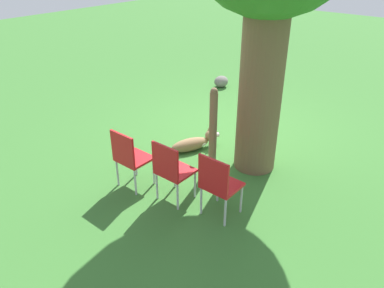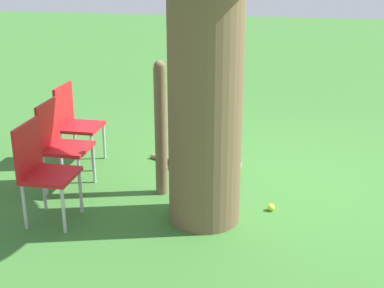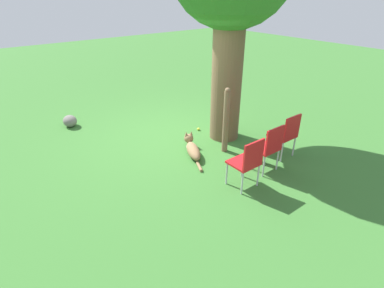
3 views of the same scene
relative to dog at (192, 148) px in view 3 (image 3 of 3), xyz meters
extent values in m
plane|color=#38702D|center=(-0.78, 0.22, -0.12)|extent=(30.00, 30.00, 0.00)
cylinder|color=brown|center=(-0.20, 1.06, 1.27)|extent=(0.63, 0.63, 2.78)
ellipsoid|color=olive|center=(0.08, -0.03, -0.01)|extent=(0.72, 0.49, 0.22)
ellipsoid|color=silver|center=(-0.10, 0.04, -0.02)|extent=(0.30, 0.28, 0.13)
sphere|color=olive|center=(-0.29, 0.13, 0.07)|extent=(0.26, 0.26, 0.20)
cylinder|color=silver|center=(-0.39, 0.18, 0.06)|extent=(0.11, 0.11, 0.08)
cone|color=olive|center=(-0.31, 0.08, 0.19)|extent=(0.06, 0.06, 0.09)
cone|color=olive|center=(-0.27, 0.18, 0.19)|extent=(0.06, 0.06, 0.09)
cylinder|color=olive|center=(0.50, -0.23, -0.09)|extent=(0.31, 0.18, 0.06)
cylinder|color=brown|center=(0.30, 0.60, 0.51)|extent=(0.12, 0.12, 1.27)
sphere|color=brown|center=(0.30, 0.60, 1.16)|extent=(0.11, 0.11, 0.11)
cube|color=red|center=(1.36, 0.01, 0.31)|extent=(0.42, 0.44, 0.04)
cube|color=red|center=(1.56, 0.00, 0.56)|extent=(0.03, 0.44, 0.45)
cylinder|color=#B7B7BC|center=(1.18, -0.18, 0.09)|extent=(0.03, 0.03, 0.42)
cylinder|color=#B7B7BC|center=(1.18, 0.20, 0.09)|extent=(0.03, 0.03, 0.42)
cylinder|color=#B7B7BC|center=(1.54, -0.19, 0.09)|extent=(0.03, 0.03, 0.42)
cylinder|color=#B7B7BC|center=(1.54, 0.19, 0.09)|extent=(0.03, 0.03, 0.42)
cube|color=red|center=(1.24, 0.68, 0.31)|extent=(0.42, 0.44, 0.04)
cube|color=red|center=(1.43, 0.68, 0.56)|extent=(0.03, 0.44, 0.45)
cylinder|color=#B7B7BC|center=(1.06, 0.49, 0.09)|extent=(0.03, 0.03, 0.42)
cylinder|color=#B7B7BC|center=(1.06, 0.87, 0.09)|extent=(0.03, 0.03, 0.42)
cylinder|color=#B7B7BC|center=(1.42, 0.49, 0.09)|extent=(0.03, 0.03, 0.42)
cylinder|color=#B7B7BC|center=(1.42, 0.87, 0.09)|extent=(0.03, 0.03, 0.42)
cube|color=red|center=(1.11, 1.35, 0.31)|extent=(0.42, 0.44, 0.04)
cube|color=red|center=(1.31, 1.35, 0.56)|extent=(0.03, 0.44, 0.45)
cylinder|color=#B7B7BC|center=(0.93, 1.16, 0.09)|extent=(0.03, 0.03, 0.42)
cylinder|color=#B7B7BC|center=(0.93, 1.54, 0.09)|extent=(0.03, 0.03, 0.42)
cylinder|color=#B7B7BC|center=(1.29, 1.16, 0.09)|extent=(0.03, 0.03, 0.42)
cylinder|color=#B7B7BC|center=(1.29, 1.54, 0.09)|extent=(0.03, 0.03, 0.42)
sphere|color=#CCE033|center=(-0.79, 0.80, -0.09)|extent=(0.07, 0.07, 0.07)
ellipsoid|color=slate|center=(-2.89, -1.50, 0.01)|extent=(0.38, 0.31, 0.28)
camera|label=1|loc=(4.39, 3.55, 3.02)|focal=35.00mm
camera|label=2|loc=(-0.89, 5.35, 2.17)|focal=50.00mm
camera|label=3|loc=(4.17, -3.26, 2.88)|focal=28.00mm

